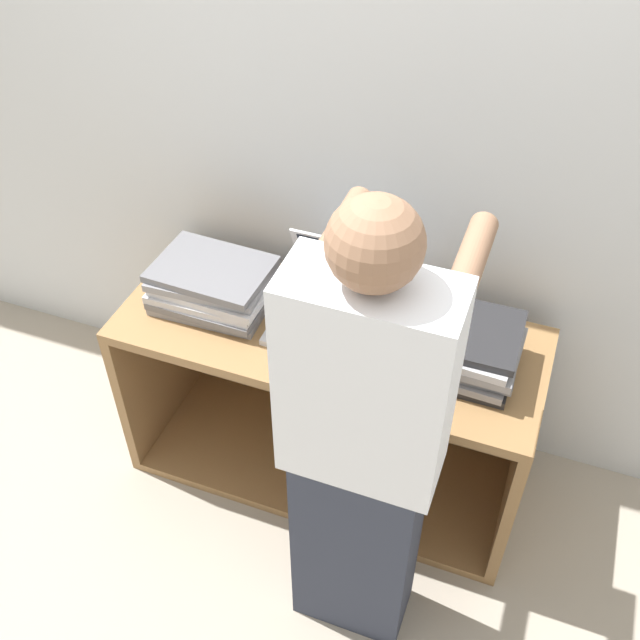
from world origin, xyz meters
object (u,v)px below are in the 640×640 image
object	(u,v)px
laptop_open	(336,307)
laptop_stack_right	(455,345)
laptop_stack_left	(214,285)
person	(363,453)

from	to	relation	value
laptop_open	laptop_stack_right	world-z (taller)	laptop_open
laptop_stack_left	laptop_stack_right	bearing A→B (deg)	-0.09
person	laptop_stack_right	bearing A→B (deg)	74.28
laptop_open	person	size ratio (longest dim) A/B	0.24
laptop_stack_left	person	world-z (taller)	person
laptop_open	person	world-z (taller)	person
laptop_open	laptop_stack_left	xyz separation A→B (m)	(-0.40, -0.06, 0.02)
laptop_stack_right	person	xyz separation A→B (m)	(-0.13, -0.47, -0.00)
person	laptop_open	bearing A→B (deg)	116.32
laptop_open	person	xyz separation A→B (m)	(0.26, -0.53, 0.02)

